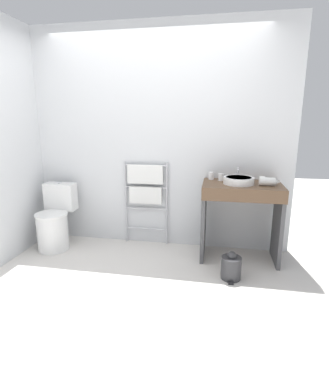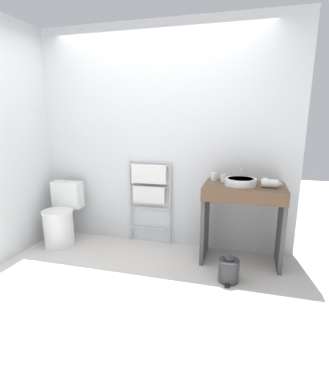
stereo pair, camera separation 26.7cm
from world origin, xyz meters
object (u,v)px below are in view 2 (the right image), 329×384
(cup_near_wall, at_px, (214,177))
(hair_dryer, at_px, (271,183))
(cup_near_edge, at_px, (224,178))
(sink_basin, at_px, (240,182))
(towel_radiator, at_px, (149,188))
(trash_bin, at_px, (229,270))
(toilet, at_px, (61,219))

(cup_near_wall, xyz_separation_m, hair_dryer, (0.59, -0.21, 0.00))
(cup_near_edge, bearing_deg, sink_basin, -36.80)
(towel_radiator, relative_size, hair_dryer, 4.86)
(cup_near_edge, bearing_deg, cup_near_wall, 154.25)
(sink_basin, relative_size, hair_dryer, 1.52)
(cup_near_wall, bearing_deg, hair_dryer, -19.83)
(trash_bin, bearing_deg, cup_near_wall, 110.52)
(cup_near_edge, distance_m, hair_dryer, 0.51)
(cup_near_edge, xyz_separation_m, trash_bin, (0.13, -0.59, -0.78))
(hair_dryer, bearing_deg, trash_bin, -128.70)
(sink_basin, xyz_separation_m, hair_dryer, (0.30, -0.02, 0.00))
(towel_radiator, height_order, cup_near_edge, towel_radiator)
(cup_near_wall, distance_m, trash_bin, 1.05)
(cup_near_edge, relative_size, hair_dryer, 0.39)
(cup_near_wall, relative_size, cup_near_edge, 1.04)
(sink_basin, bearing_deg, cup_near_wall, 147.01)
(hair_dryer, bearing_deg, toilet, -178.68)
(trash_bin, bearing_deg, sink_basin, 83.44)
(cup_near_wall, height_order, cup_near_edge, cup_near_wall)
(toilet, bearing_deg, sink_basin, 2.07)
(toilet, bearing_deg, cup_near_wall, 8.29)
(towel_radiator, relative_size, sink_basin, 3.20)
(sink_basin, height_order, cup_near_wall, cup_near_wall)
(towel_radiator, relative_size, cup_near_edge, 12.53)
(toilet, relative_size, sink_basin, 2.40)
(cup_near_edge, xyz_separation_m, hair_dryer, (0.48, -0.16, 0.00))
(cup_near_edge, bearing_deg, towel_radiator, 174.05)
(toilet, height_order, cup_near_wall, cup_near_wall)
(toilet, distance_m, cup_near_edge, 2.05)
(towel_radiator, relative_size, cup_near_wall, 12.10)
(toilet, xyz_separation_m, trash_bin, (2.09, -0.38, -0.20))
(cup_near_edge, bearing_deg, hair_dryer, -18.40)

